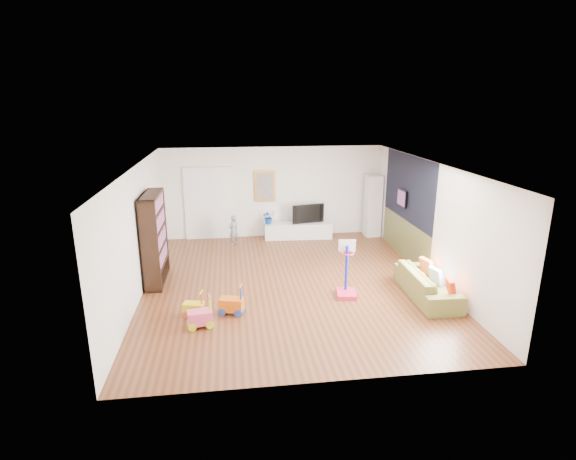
{
  "coord_description": "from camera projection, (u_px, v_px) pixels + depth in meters",
  "views": [
    {
      "loc": [
        -1.3,
        -9.4,
        4.07
      ],
      "look_at": [
        0.0,
        0.4,
        1.15
      ],
      "focal_mm": 28.0,
      "sensor_mm": 36.0,
      "label": 1
    }
  ],
  "objects": [
    {
      "name": "tv",
      "position": [
        307.0,
        213.0,
        13.43
      ],
      "size": [
        1.0,
        0.34,
        0.57
      ],
      "primitive_type": "imported",
      "rotation": [
        0.0,
        0.0,
        0.21
      ],
      "color": "black",
      "rests_on": "media_console"
    },
    {
      "name": "wall_right",
      "position": [
        431.0,
        221.0,
        10.28
      ],
      "size": [
        0.0,
        7.5,
        2.7
      ],
      "primitive_type": "cube",
      "color": "white",
      "rests_on": "ground"
    },
    {
      "name": "bookshelf",
      "position": [
        155.0,
        238.0,
        10.09
      ],
      "size": [
        0.37,
        1.41,
        2.05
      ],
      "primitive_type": "cube",
      "rotation": [
        0.0,
        0.0,
        -0.0
      ],
      "color": "black",
      "rests_on": "ground"
    },
    {
      "name": "wall_front",
      "position": [
        327.0,
        299.0,
        6.3
      ],
      "size": [
        6.5,
        0.0,
        2.7
      ],
      "primitive_type": "cube",
      "color": "silver",
      "rests_on": "ground"
    },
    {
      "name": "pillow_right",
      "position": [
        426.0,
        266.0,
        10.01
      ],
      "size": [
        0.18,
        0.37,
        0.36
      ],
      "primitive_type": "cube",
      "rotation": [
        0.0,
        0.0,
        0.25
      ],
      "color": "#D45B2B",
      "rests_on": "sofa"
    },
    {
      "name": "tall_cabinet",
      "position": [
        373.0,
        206.0,
        13.55
      ],
      "size": [
        0.44,
        0.44,
        1.86
      ],
      "primitive_type": "cube",
      "rotation": [
        0.0,
        0.0,
        0.02
      ],
      "color": "silver",
      "rests_on": "ground"
    },
    {
      "name": "painting_back",
      "position": [
        265.0,
        186.0,
        13.31
      ],
      "size": [
        0.62,
        0.06,
        0.92
      ],
      "primitive_type": "cube",
      "color": "gold",
      "rests_on": "wall_back"
    },
    {
      "name": "navy_accent",
      "position": [
        408.0,
        188.0,
        11.47
      ],
      "size": [
        0.01,
        3.2,
        1.7
      ],
      "primitive_type": "cube",
      "color": "black",
      "rests_on": "wall_right"
    },
    {
      "name": "ceiling",
      "position": [
        290.0,
        165.0,
        9.49
      ],
      "size": [
        6.5,
        7.5,
        0.0
      ],
      "primitive_type": "cube",
      "color": "white",
      "rests_on": "ground"
    },
    {
      "name": "pillow_left",
      "position": [
        451.0,
        288.0,
        8.88
      ],
      "size": [
        0.16,
        0.37,
        0.35
      ],
      "primitive_type": "cube",
      "rotation": [
        0.0,
        0.0,
        -0.2
      ],
      "color": "red",
      "rests_on": "sofa"
    },
    {
      "name": "wall_back",
      "position": [
        273.0,
        192.0,
        13.43
      ],
      "size": [
        6.5,
        0.0,
        2.7
      ],
      "primitive_type": "cube",
      "color": "silver",
      "rests_on": "ground"
    },
    {
      "name": "wall_left",
      "position": [
        138.0,
        232.0,
        9.46
      ],
      "size": [
        0.0,
        7.5,
        2.7
      ],
      "primitive_type": "cube",
      "color": "silver",
      "rests_on": "ground"
    },
    {
      "name": "media_console",
      "position": [
        298.0,
        230.0,
        13.51
      ],
      "size": [
        2.03,
        0.6,
        0.47
      ],
      "primitive_type": "cube",
      "rotation": [
        0.0,
        0.0,
        -0.05
      ],
      "color": "silver",
      "rests_on": "ground"
    },
    {
      "name": "sofa",
      "position": [
        427.0,
        284.0,
        9.47
      ],
      "size": [
        0.83,
        2.02,
        0.58
      ],
      "primitive_type": "imported",
      "rotation": [
        0.0,
        0.0,
        1.54
      ],
      "color": "olive",
      "rests_on": "ground"
    },
    {
      "name": "vase_plant",
      "position": [
        269.0,
        217.0,
        13.3
      ],
      "size": [
        0.43,
        0.38,
        0.42
      ],
      "primitive_type": "imported",
      "rotation": [
        0.0,
        0.0,
        0.16
      ],
      "color": "navy",
      "rests_on": "media_console"
    },
    {
      "name": "olive_wainscot",
      "position": [
        404.0,
        238.0,
        11.85
      ],
      "size": [
        0.01,
        3.2,
        1.0
      ],
      "primitive_type": "cube",
      "color": "brown",
      "rests_on": "wall_right"
    },
    {
      "name": "ride_on_yellow",
      "position": [
        193.0,
        304.0,
        8.63
      ],
      "size": [
        0.43,
        0.33,
        0.52
      ],
      "primitive_type": "cube",
      "rotation": [
        0.0,
        0.0,
        -0.24
      ],
      "color": "yellow",
      "rests_on": "ground"
    },
    {
      "name": "artwork_right",
      "position": [
        402.0,
        198.0,
        11.73
      ],
      "size": [
        0.04,
        0.56,
        0.46
      ],
      "primitive_type": "cube",
      "color": "#7F3F8C",
      "rests_on": "wall_right"
    },
    {
      "name": "ride_on_orange",
      "position": [
        231.0,
        299.0,
        8.73
      ],
      "size": [
        0.51,
        0.39,
        0.6
      ],
      "primitive_type": "cube",
      "rotation": [
        0.0,
        0.0,
        -0.27
      ],
      "color": "#CD590E",
      "rests_on": "ground"
    },
    {
      "name": "child",
      "position": [
        234.0,
        230.0,
        12.77
      ],
      "size": [
        0.38,
        0.37,
        0.88
      ],
      "primitive_type": "imported",
      "rotation": [
        0.0,
        0.0,
        3.84
      ],
      "color": "slate",
      "rests_on": "ground"
    },
    {
      "name": "doorway",
      "position": [
        209.0,
        204.0,
        13.24
      ],
      "size": [
        1.45,
        0.06,
        2.1
      ],
      "primitive_type": "cube",
      "color": "white",
      "rests_on": "ground"
    },
    {
      "name": "ride_on_pink",
      "position": [
        200.0,
        312.0,
        8.21
      ],
      "size": [
        0.49,
        0.35,
        0.6
      ],
      "primitive_type": "cube",
      "rotation": [
        0.0,
        0.0,
        0.17
      ],
      "color": "#EF517F",
      "rests_on": "ground"
    },
    {
      "name": "floor",
      "position": [
        290.0,
        283.0,
        10.25
      ],
      "size": [
        6.5,
        7.5,
        0.0
      ],
      "primitive_type": "cube",
      "color": "brown",
      "rests_on": "ground"
    },
    {
      "name": "pillow_center",
      "position": [
        436.0,
        276.0,
        9.47
      ],
      "size": [
        0.16,
        0.35,
        0.34
      ],
      "primitive_type": "cube",
      "rotation": [
        0.0,
        0.0,
        0.21
      ],
      "color": "white",
      "rests_on": "sofa"
    },
    {
      "name": "basketball_hoop",
      "position": [
        347.0,
        269.0,
        9.43
      ],
      "size": [
        0.48,
        0.56,
        1.21
      ],
      "primitive_type": "cube",
      "rotation": [
        0.0,
        0.0,
        -0.15
      ],
      "color": "#D2254A",
      "rests_on": "ground"
    }
  ]
}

